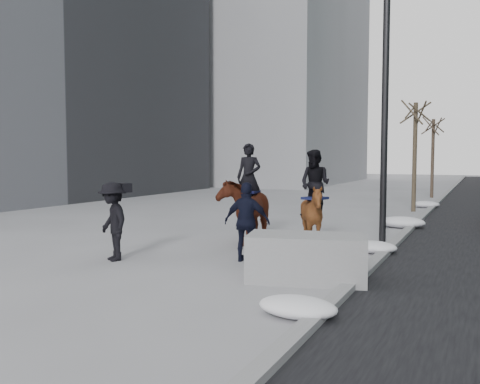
% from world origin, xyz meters
% --- Properties ---
extents(ground, '(120.00, 120.00, 0.00)m').
position_xyz_m(ground, '(0.00, 0.00, 0.00)').
color(ground, gray).
rests_on(ground, ground).
extents(curb, '(0.25, 90.00, 0.12)m').
position_xyz_m(curb, '(3.00, 10.00, 0.06)').
color(curb, gray).
rests_on(curb, ground).
extents(planter, '(2.37, 1.58, 0.87)m').
position_xyz_m(planter, '(2.13, -0.36, 0.43)').
color(planter, gray).
rests_on(planter, ground).
extents(tree_near, '(1.20, 1.20, 5.07)m').
position_xyz_m(tree_near, '(2.40, 13.07, 2.53)').
color(tree_near, '#3B2E22').
rests_on(tree_near, ground).
extents(tree_far, '(1.20, 1.20, 4.90)m').
position_xyz_m(tree_far, '(2.40, 21.13, 2.45)').
color(tree_far, '#3B2F23').
rests_on(tree_far, ground).
extents(mounted_left, '(1.10, 2.13, 2.67)m').
position_xyz_m(mounted_left, '(-0.61, 2.87, 0.99)').
color(mounted_left, '#461D0E').
rests_on(mounted_left, ground).
extents(mounted_right, '(1.66, 1.78, 2.49)m').
position_xyz_m(mounted_right, '(1.28, 2.73, 1.00)').
color(mounted_right, '#472A0E').
rests_on(mounted_right, ground).
extents(feeder, '(1.08, 0.93, 1.75)m').
position_xyz_m(feeder, '(0.39, 0.74, 0.88)').
color(feeder, black).
rests_on(feeder, ground).
extents(camera_crew, '(1.31, 1.16, 1.75)m').
position_xyz_m(camera_crew, '(-2.35, -0.44, 0.89)').
color(camera_crew, black).
rests_on(camera_crew, ground).
extents(lamppost, '(0.25, 1.00, 9.09)m').
position_xyz_m(lamppost, '(2.60, 4.72, 4.99)').
color(lamppost, black).
rests_on(lamppost, ground).
extents(snow_piles, '(1.45, 18.21, 0.37)m').
position_xyz_m(snow_piles, '(2.70, 6.31, 0.16)').
color(snow_piles, silver).
rests_on(snow_piles, ground).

